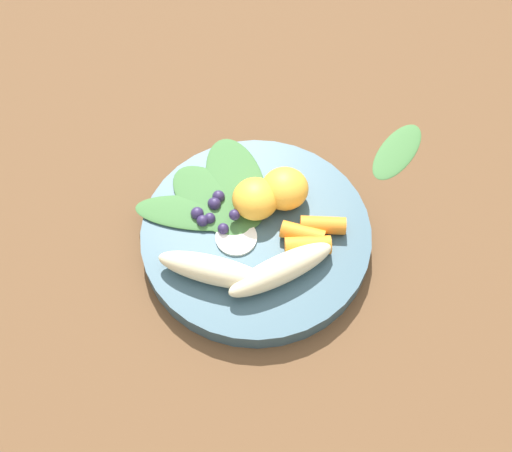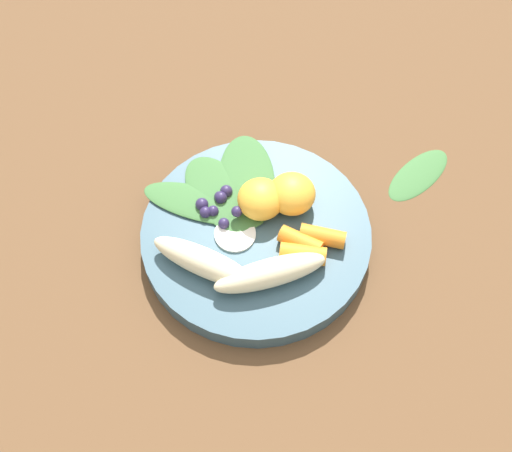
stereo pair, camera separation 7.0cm
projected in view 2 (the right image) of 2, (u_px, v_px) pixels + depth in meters
The scene contains 15 objects.
ground_plane at pixel (256, 242), 0.73m from camera, with size 2.40×2.40×0.00m, color brown.
bowl at pixel (256, 236), 0.72m from camera, with size 0.25×0.25×0.02m, color #385666.
banana_peeled_left at pixel (270, 273), 0.66m from camera, with size 0.12×0.03×0.03m, color beige.
banana_peeled_right at pixel (204, 262), 0.67m from camera, with size 0.12×0.03×0.03m, color beige.
orange_segment_near at pixel (261, 199), 0.70m from camera, with size 0.05×0.05×0.04m, color #F4A833.
orange_segment_far at pixel (292, 194), 0.71m from camera, with size 0.05×0.05×0.04m, color #F4A833.
carrot_front at pixel (303, 254), 0.68m from camera, with size 0.02×0.02×0.05m, color orange.
carrot_mid_left at pixel (300, 241), 0.69m from camera, with size 0.02×0.02×0.05m, color orange.
carrot_mid_right at pixel (323, 236), 0.69m from camera, with size 0.02×0.02×0.05m, color orange.
blueberry_pile at pixel (217, 205), 0.71m from camera, with size 0.05×0.05×0.02m.
coconut_shred_patch at pixel (235, 234), 0.70m from camera, with size 0.04×0.04×0.00m, color white.
kale_leaf_left at pixel (247, 180), 0.74m from camera, with size 0.13×0.06×0.01m, color #3D7038.
kale_leaf_right at pixel (220, 194), 0.73m from camera, with size 0.12×0.06×0.01m, color #3D7038.
kale_leaf_rear at pixel (200, 203), 0.72m from camera, with size 0.13×0.04×0.01m, color #3D7038.
kale_leaf_stray at pixel (419, 174), 0.77m from camera, with size 0.10×0.04×0.01m, color #3D7038.
Camera 2 is at (0.21, 0.30, 0.63)m, focal length 45.75 mm.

